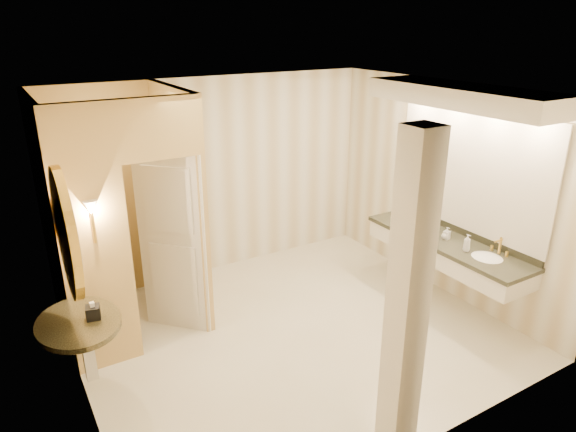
% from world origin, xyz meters
% --- Properties ---
extents(floor, '(4.50, 4.50, 0.00)m').
position_xyz_m(floor, '(0.00, 0.00, 0.00)').
color(floor, silver).
rests_on(floor, ground).
extents(ceiling, '(4.50, 4.50, 0.00)m').
position_xyz_m(ceiling, '(0.00, 0.00, 2.70)').
color(ceiling, white).
rests_on(ceiling, wall_back).
extents(wall_back, '(4.50, 0.02, 2.70)m').
position_xyz_m(wall_back, '(0.00, 2.00, 1.35)').
color(wall_back, silver).
rests_on(wall_back, floor).
extents(wall_front, '(4.50, 0.02, 2.70)m').
position_xyz_m(wall_front, '(0.00, -2.00, 1.35)').
color(wall_front, silver).
rests_on(wall_front, floor).
extents(wall_left, '(0.02, 4.00, 2.70)m').
position_xyz_m(wall_left, '(-2.25, 0.00, 1.35)').
color(wall_left, silver).
rests_on(wall_left, floor).
extents(wall_right, '(0.02, 4.00, 2.70)m').
position_xyz_m(wall_right, '(2.25, 0.00, 1.35)').
color(wall_right, silver).
rests_on(wall_right, floor).
extents(toilet_closet, '(1.50, 1.55, 2.70)m').
position_xyz_m(toilet_closet, '(-1.14, 0.96, 1.39)').
color(toilet_closet, '#DEBD74').
rests_on(toilet_closet, floor).
extents(wall_sconce, '(0.14, 0.14, 0.42)m').
position_xyz_m(wall_sconce, '(-1.93, 0.43, 1.73)').
color(wall_sconce, gold).
rests_on(wall_sconce, toilet_closet).
extents(vanity, '(0.75, 2.36, 2.09)m').
position_xyz_m(vanity, '(1.98, -0.40, 1.63)').
color(vanity, silver).
rests_on(vanity, floor).
extents(console_shelf, '(0.90, 0.90, 1.90)m').
position_xyz_m(console_shelf, '(-2.21, -0.00, 1.34)').
color(console_shelf, black).
rests_on(console_shelf, floor).
extents(pillar, '(0.25, 0.25, 2.70)m').
position_xyz_m(pillar, '(-0.06, -1.80, 1.35)').
color(pillar, silver).
rests_on(pillar, floor).
extents(tissue_box, '(0.14, 0.14, 0.12)m').
position_xyz_m(tissue_box, '(-2.10, -0.03, 0.94)').
color(tissue_box, black).
rests_on(tissue_box, console_shelf).
extents(toilet, '(0.67, 0.90, 0.82)m').
position_xyz_m(toilet, '(-1.75, 1.74, 0.41)').
color(toilet, white).
rests_on(toilet, floor).
extents(soap_bottle_a, '(0.08, 0.08, 0.15)m').
position_xyz_m(soap_bottle_a, '(1.95, -0.38, 0.95)').
color(soap_bottle_a, beige).
rests_on(soap_bottle_a, vanity).
extents(soap_bottle_b, '(0.12, 0.12, 0.12)m').
position_xyz_m(soap_bottle_b, '(1.94, -0.37, 0.93)').
color(soap_bottle_b, silver).
rests_on(soap_bottle_b, vanity).
extents(soap_bottle_c, '(0.09, 0.09, 0.20)m').
position_xyz_m(soap_bottle_c, '(1.88, -0.75, 0.98)').
color(soap_bottle_c, '#C6B28C').
rests_on(soap_bottle_c, vanity).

